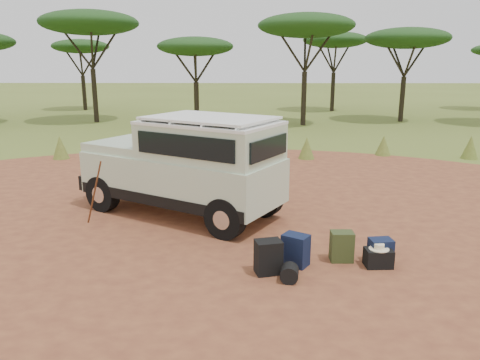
{
  "coord_description": "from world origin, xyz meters",
  "views": [
    {
      "loc": [
        0.75,
        -8.45,
        3.48
      ],
      "look_at": [
        0.64,
        1.29,
        1.0
      ],
      "focal_mm": 35.0,
      "sensor_mm": 36.0,
      "label": 1
    }
  ],
  "objects_px": {
    "walking_staff": "(94,193)",
    "backpack_black": "(268,257)",
    "safari_vehicle": "(187,168)",
    "backpack_navy": "(296,250)",
    "backpack_olive": "(342,247)",
    "duffel_navy": "(380,251)",
    "hard_case": "(378,258)"
  },
  "relations": [
    {
      "from": "walking_staff",
      "to": "backpack_black",
      "type": "bearing_deg",
      "value": -92.54
    },
    {
      "from": "safari_vehicle",
      "to": "walking_staff",
      "type": "relative_size",
      "value": 3.25
    },
    {
      "from": "backpack_navy",
      "to": "backpack_olive",
      "type": "bearing_deg",
      "value": 46.46
    },
    {
      "from": "walking_staff",
      "to": "duffel_navy",
      "type": "height_order",
      "value": "walking_staff"
    },
    {
      "from": "backpack_olive",
      "to": "hard_case",
      "type": "distance_m",
      "value": 0.65
    },
    {
      "from": "backpack_navy",
      "to": "safari_vehicle",
      "type": "bearing_deg",
      "value": 162.03
    },
    {
      "from": "backpack_black",
      "to": "walking_staff",
      "type": "bearing_deg",
      "value": 132.59
    },
    {
      "from": "walking_staff",
      "to": "backpack_black",
      "type": "xyz_separation_m",
      "value": [
        3.64,
        -2.37,
        -0.44
      ]
    },
    {
      "from": "backpack_black",
      "to": "hard_case",
      "type": "distance_m",
      "value": 1.95
    },
    {
      "from": "backpack_black",
      "to": "hard_case",
      "type": "height_order",
      "value": "backpack_black"
    },
    {
      "from": "hard_case",
      "to": "backpack_black",
      "type": "bearing_deg",
      "value": -174.69
    },
    {
      "from": "safari_vehicle",
      "to": "duffel_navy",
      "type": "bearing_deg",
      "value": -4.64
    },
    {
      "from": "walking_staff",
      "to": "duffel_navy",
      "type": "distance_m",
      "value": 5.98
    },
    {
      "from": "walking_staff",
      "to": "backpack_navy",
      "type": "height_order",
      "value": "walking_staff"
    },
    {
      "from": "safari_vehicle",
      "to": "backpack_navy",
      "type": "relative_size",
      "value": 8.84
    },
    {
      "from": "backpack_navy",
      "to": "duffel_navy",
      "type": "bearing_deg",
      "value": 38.53
    },
    {
      "from": "duffel_navy",
      "to": "hard_case",
      "type": "height_order",
      "value": "duffel_navy"
    },
    {
      "from": "backpack_black",
      "to": "backpack_navy",
      "type": "relative_size",
      "value": 1.03
    },
    {
      "from": "safari_vehicle",
      "to": "walking_staff",
      "type": "height_order",
      "value": "safari_vehicle"
    },
    {
      "from": "backpack_black",
      "to": "backpack_navy",
      "type": "bearing_deg",
      "value": 19.23
    },
    {
      "from": "safari_vehicle",
      "to": "hard_case",
      "type": "relative_size",
      "value": 10.95
    },
    {
      "from": "backpack_olive",
      "to": "duffel_navy",
      "type": "distance_m",
      "value": 0.68
    },
    {
      "from": "backpack_navy",
      "to": "backpack_olive",
      "type": "xyz_separation_m",
      "value": [
        0.84,
        0.19,
        -0.01
      ]
    },
    {
      "from": "walking_staff",
      "to": "hard_case",
      "type": "xyz_separation_m",
      "value": [
        5.57,
        -2.08,
        -0.57
      ]
    },
    {
      "from": "backpack_black",
      "to": "backpack_olive",
      "type": "height_order",
      "value": "backpack_black"
    },
    {
      "from": "backpack_navy",
      "to": "duffel_navy",
      "type": "height_order",
      "value": "backpack_navy"
    },
    {
      "from": "backpack_navy",
      "to": "walking_staff",
      "type": "bearing_deg",
      "value": -172.83
    },
    {
      "from": "safari_vehicle",
      "to": "backpack_navy",
      "type": "bearing_deg",
      "value": -20.77
    },
    {
      "from": "backpack_black",
      "to": "duffel_navy",
      "type": "bearing_deg",
      "value": -1.48
    },
    {
      "from": "safari_vehicle",
      "to": "duffel_navy",
      "type": "xyz_separation_m",
      "value": [
        3.74,
        -2.65,
        -0.9
      ]
    },
    {
      "from": "safari_vehicle",
      "to": "backpack_black",
      "type": "relative_size",
      "value": 8.56
    },
    {
      "from": "backpack_black",
      "to": "backpack_olive",
      "type": "xyz_separation_m",
      "value": [
        1.33,
        0.52,
        -0.02
      ]
    }
  ]
}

